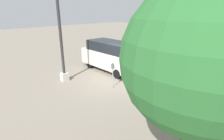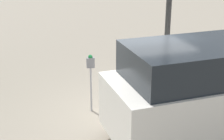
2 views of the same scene
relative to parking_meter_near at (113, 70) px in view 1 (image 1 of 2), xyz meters
name	(u,v)px [view 1 (image 1 of 2)]	position (x,y,z in m)	size (l,w,h in m)	color
ground_plane	(111,81)	(0.73, -0.57, -1.15)	(80.00, 80.00, 0.00)	gray
parking_meter_near	(113,70)	(0.00, 0.00, 0.00)	(0.21, 0.14, 1.56)	#9E9EA3
parking_meter_far	(211,103)	(-5.37, -0.08, -0.01)	(0.21, 0.14, 1.55)	#9E9EA3
lamp_post	(62,49)	(2.97, 1.58, 0.97)	(0.44, 0.44, 6.03)	beige
parked_van	(111,55)	(2.36, -2.11, 0.06)	(5.09, 1.94, 2.25)	beige
street_tree	(199,60)	(-5.64, 2.74, 2.31)	(3.54, 3.54, 5.24)	brown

